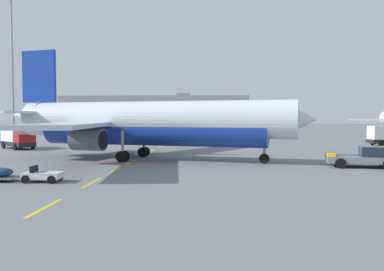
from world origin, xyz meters
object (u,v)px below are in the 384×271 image
Objects in this scene: airliner_foreground at (146,122)px; fuel_service_truck at (17,137)px; apron_light_mast_near at (12,52)px; airliner_mid_left at (231,121)px; pushback_tug at (364,157)px.

fuel_service_truck is at bearing 148.72° from airliner_foreground.
airliner_foreground is at bearing -43.29° from apron_light_mast_near.
fuel_service_truck is at bearing -116.55° from airliner_mid_left.
apron_light_mast_near is at bearing -129.31° from airliner_mid_left.
pushback_tug is 62.14m from apron_light_mast_near.
fuel_service_truck is at bearing -60.20° from apron_light_mast_near.
airliner_mid_left is at bearing 81.21° from airliner_foreground.
pushback_tug is at bearing -13.52° from airliner_foreground.
apron_light_mast_near reaches higher than fuel_service_truck.
apron_light_mast_near is (-50.41, 32.88, 15.45)m from pushback_tug.
fuel_service_truck is (-33.10, -66.24, -1.53)m from airliner_mid_left.
airliner_mid_left is 3.57× the size of fuel_service_truck.
apron_light_mast_near is at bearing 136.71° from airliner_foreground.
airliner_mid_left is at bearing 50.69° from apron_light_mast_near.
airliner_mid_left is 0.92× the size of apron_light_mast_near.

